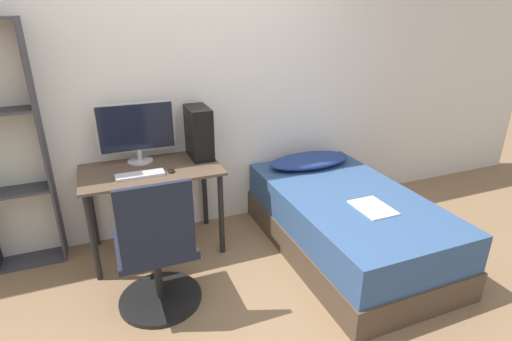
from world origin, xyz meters
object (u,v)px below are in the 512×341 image
at_px(bed, 346,223).
at_px(pc_tower, 199,132).
at_px(keyboard, 140,175).
at_px(monitor, 137,130).
at_px(office_chair, 158,260).

xyz_separation_m(bed, pc_tower, (-1.02, 0.72, 0.68)).
height_order(keyboard, pc_tower, pc_tower).
relative_size(bed, monitor, 3.03).
distance_m(monitor, pc_tower, 0.49).
bearing_deg(monitor, keyboard, -97.16).
bearing_deg(pc_tower, bed, -35.47).
height_order(bed, pc_tower, pc_tower).
xyz_separation_m(office_chair, keyboard, (0.00, 0.61, 0.37)).
bearing_deg(keyboard, office_chair, -90.17).
height_order(bed, keyboard, keyboard).
distance_m(office_chair, keyboard, 0.71).
xyz_separation_m(monitor, pc_tower, (0.48, -0.07, -0.05)).
distance_m(bed, monitor, 1.85).
bearing_deg(pc_tower, monitor, 171.81).
relative_size(office_chair, bed, 0.54).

